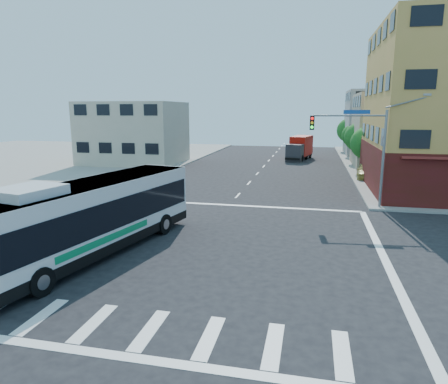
# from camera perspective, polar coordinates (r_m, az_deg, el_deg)

# --- Properties ---
(ground) EXTENTS (120.00, 120.00, 0.00)m
(ground) POSITION_cam_1_polar(r_m,az_deg,el_deg) (21.03, -4.56, -7.79)
(ground) COLOR black
(ground) RESTS_ON ground
(sidewalk_nw) EXTENTS (50.00, 50.00, 0.15)m
(sidewalk_nw) POSITION_cam_1_polar(r_m,az_deg,el_deg) (68.04, -24.64, 4.75)
(sidewalk_nw) COLOR gray
(sidewalk_nw) RESTS_ON ground
(building_east_near) EXTENTS (12.06, 10.06, 9.00)m
(building_east_near) POSITION_cam_1_polar(r_m,az_deg,el_deg) (54.13, 24.54, 7.98)
(building_east_near) COLOR tan
(building_east_near) RESTS_ON ground
(building_east_far) EXTENTS (12.06, 10.06, 10.00)m
(building_east_far) POSITION_cam_1_polar(r_m,az_deg,el_deg) (67.86, 22.17, 9.12)
(building_east_far) COLOR #989994
(building_east_far) RESTS_ON ground
(building_west) EXTENTS (12.06, 10.06, 8.00)m
(building_west) POSITION_cam_1_polar(r_m,az_deg,el_deg) (54.10, -12.73, 8.20)
(building_west) COLOR #C0B39F
(building_west) RESTS_ON ground
(signal_mast_ne) EXTENTS (7.91, 1.13, 8.07)m
(signal_mast_ne) POSITION_cam_1_polar(r_m,az_deg,el_deg) (29.80, 18.74, 7.18)
(signal_mast_ne) COLOR slate
(signal_mast_ne) RESTS_ON ground
(street_tree_a) EXTENTS (3.60, 3.60, 5.53)m
(street_tree_a) POSITION_cam_1_polar(r_m,az_deg,el_deg) (47.37, 19.88, 6.84)
(street_tree_a) COLOR #351F13
(street_tree_a) RESTS_ON ground
(street_tree_b) EXTENTS (3.80, 3.80, 5.79)m
(street_tree_b) POSITION_cam_1_polar(r_m,az_deg,el_deg) (55.29, 18.87, 7.67)
(street_tree_b) COLOR #351F13
(street_tree_b) RESTS_ON ground
(street_tree_c) EXTENTS (3.40, 3.40, 5.29)m
(street_tree_c) POSITION_cam_1_polar(r_m,az_deg,el_deg) (63.25, 18.09, 7.88)
(street_tree_c) COLOR #351F13
(street_tree_c) RESTS_ON ground
(street_tree_d) EXTENTS (4.00, 4.00, 6.03)m
(street_tree_d) POSITION_cam_1_polar(r_m,az_deg,el_deg) (71.19, 17.51, 8.61)
(street_tree_d) COLOR #351F13
(street_tree_d) RESTS_ON ground
(transit_bus) EXTENTS (5.56, 13.76, 3.98)m
(transit_bus) POSITION_cam_1_polar(r_m,az_deg,el_deg) (20.31, -18.51, -3.33)
(transit_bus) COLOR black
(transit_bus) RESTS_ON ground
(box_truck) EXTENTS (3.66, 7.64, 3.31)m
(box_truck) POSITION_cam_1_polar(r_m,az_deg,el_deg) (58.40, 10.76, 6.15)
(box_truck) COLOR #26262C
(box_truck) RESTS_ON ground
(parked_car) EXTENTS (2.39, 5.05, 1.67)m
(parked_car) POSITION_cam_1_polar(r_m,az_deg,el_deg) (43.68, 19.74, 2.86)
(parked_car) COLOR #B5A548
(parked_car) RESTS_ON ground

